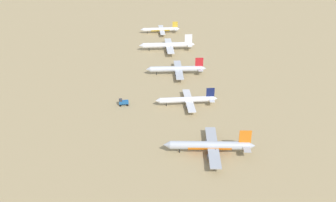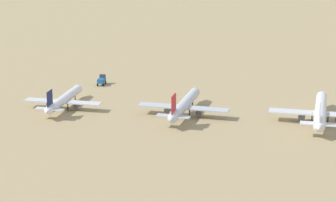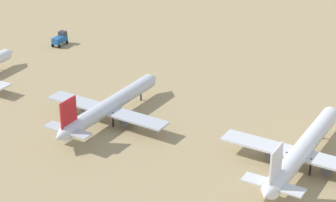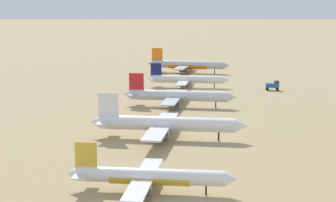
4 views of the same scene
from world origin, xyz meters
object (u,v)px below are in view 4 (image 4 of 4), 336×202
(parked_jet_2, at_px, (177,96))
(parked_jet_3, at_px, (186,79))
(parked_jet_1, at_px, (165,124))
(service_truck, at_px, (273,85))
(parked_jet_4, at_px, (187,65))
(parked_jet_0, at_px, (148,177))

(parked_jet_2, bearing_deg, parked_jet_3, 92.86)
(parked_jet_1, distance_m, parked_jet_3, 88.77)
(parked_jet_1, distance_m, service_truck, 91.67)
(parked_jet_4, xyz_separation_m, service_truck, (40.38, -49.02, -1.87))
(parked_jet_3, distance_m, service_truck, 35.18)
(parked_jet_2, xyz_separation_m, parked_jet_4, (-7.44, 90.10, 0.19))
(service_truck, bearing_deg, parked_jet_4, 129.48)
(parked_jet_1, distance_m, parked_jet_2, 45.63)
(parked_jet_1, xyz_separation_m, service_truck, (29.97, 86.61, -1.96))
(parked_jet_1, xyz_separation_m, parked_jet_3, (-5.13, 88.62, -0.69))
(parked_jet_0, relative_size, parked_jet_1, 0.79)
(parked_jet_2, xyz_separation_m, parked_jet_3, (-2.15, 43.09, -0.42))
(parked_jet_1, height_order, service_truck, parked_jet_1)
(parked_jet_0, relative_size, parked_jet_2, 0.85)
(parked_jet_3, relative_size, service_truck, 6.43)
(parked_jet_2, bearing_deg, parked_jet_0, -85.83)
(parked_jet_1, height_order, parked_jet_2, parked_jet_1)
(parked_jet_0, xyz_separation_m, parked_jet_3, (-8.55, 130.74, 0.20))
(service_truck, bearing_deg, parked_jet_1, -109.09)
(service_truck, bearing_deg, parked_jet_3, 176.72)
(parked_jet_1, bearing_deg, service_truck, 70.91)
(parked_jet_3, xyz_separation_m, service_truck, (35.10, -2.01, -1.27))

